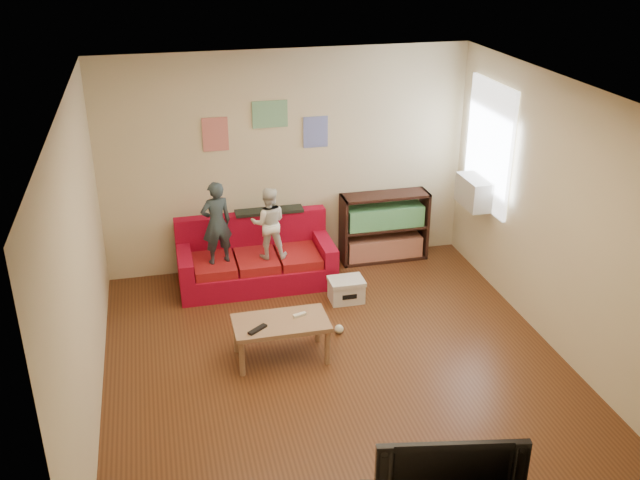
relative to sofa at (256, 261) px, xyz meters
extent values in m
cube|color=#582F17|center=(0.50, -2.06, -0.28)|extent=(4.50, 5.00, 0.01)
cube|color=white|center=(0.50, -2.06, 2.43)|extent=(4.50, 5.00, 0.01)
cube|color=beige|center=(0.50, 0.44, 1.08)|extent=(4.50, 0.01, 2.70)
cube|color=beige|center=(0.50, -4.57, 1.08)|extent=(4.50, 0.01, 2.70)
cube|color=beige|center=(-1.76, -2.06, 1.08)|extent=(0.01, 5.00, 2.70)
cube|color=beige|center=(2.75, -2.06, 1.08)|extent=(0.01, 5.00, 2.70)
cube|color=#9F0722|center=(0.00, -0.06, -0.13)|extent=(1.84, 0.83, 0.28)
cube|color=#9F0722|center=(0.00, 0.27, 0.26)|extent=(1.84, 0.17, 0.51)
cube|color=#9F0722|center=(-0.84, -0.06, 0.12)|extent=(0.17, 0.83, 0.23)
cube|color=#9F0722|center=(0.84, -0.06, 0.12)|extent=(0.17, 0.83, 0.23)
cube|color=maroon|center=(-0.51, -0.13, 0.06)|extent=(0.48, 0.63, 0.11)
cube|color=maroon|center=(0.00, -0.13, 0.06)|extent=(0.48, 0.63, 0.11)
cube|color=maroon|center=(0.50, -0.13, 0.06)|extent=(0.48, 0.63, 0.11)
cube|color=black|center=(0.23, 0.27, 0.52)|extent=(0.83, 0.20, 0.04)
imported|color=#29363D|center=(-0.45, -0.16, 0.61)|extent=(0.41, 0.32, 0.99)
imported|color=silver|center=(0.15, -0.16, 0.55)|extent=(0.46, 0.38, 0.86)
cube|color=#987151|center=(-0.01, -1.71, 0.13)|extent=(0.94, 0.52, 0.05)
cylinder|color=#987151|center=(-0.43, -1.93, -0.08)|extent=(0.06, 0.06, 0.38)
cylinder|color=#987151|center=(0.42, -1.93, -0.08)|extent=(0.06, 0.06, 0.38)
cylinder|color=#987151|center=(-0.43, -1.50, -0.08)|extent=(0.06, 0.06, 0.38)
cylinder|color=#987151|center=(0.42, -1.50, -0.08)|extent=(0.06, 0.06, 0.38)
cube|color=black|center=(-0.26, -1.83, 0.16)|extent=(0.21, 0.18, 0.02)
cube|color=silver|center=(0.19, -1.66, 0.17)|extent=(0.14, 0.07, 0.03)
cube|color=black|center=(1.16, 0.24, 0.17)|extent=(0.03, 0.33, 0.89)
cube|color=black|center=(2.24, 0.24, 0.17)|extent=(0.03, 0.33, 0.89)
cube|color=black|center=(1.70, 0.24, -0.26)|extent=(1.12, 0.33, 0.03)
cube|color=black|center=(1.70, 0.24, 0.60)|extent=(1.12, 0.33, 0.03)
cube|color=black|center=(1.70, 0.24, 0.17)|extent=(1.05, 0.33, 0.03)
cube|color=brown|center=(1.70, 0.24, -0.11)|extent=(0.98, 0.28, 0.27)
cube|color=#3F8C50|center=(1.70, 0.24, 0.32)|extent=(0.98, 0.28, 0.27)
cube|color=white|center=(2.72, -0.41, 1.37)|extent=(0.04, 1.08, 1.48)
cube|color=#B7B2A3|center=(2.60, -0.41, 0.81)|extent=(0.28, 0.55, 0.35)
cube|color=#D87266|center=(-0.35, 0.42, 1.48)|extent=(0.30, 0.01, 0.40)
cube|color=#72B27F|center=(0.30, 0.42, 1.68)|extent=(0.42, 0.01, 0.32)
cube|color=#727FCC|center=(0.85, 0.42, 1.43)|extent=(0.30, 0.01, 0.38)
cube|color=silver|center=(0.94, -0.73, -0.16)|extent=(0.38, 0.28, 0.23)
cube|color=silver|center=(0.94, -0.73, -0.02)|extent=(0.40, 0.30, 0.05)
cube|color=black|center=(0.94, -0.88, -0.15)|extent=(0.17, 0.00, 0.06)
imported|color=black|center=(0.64, -4.31, 0.44)|extent=(1.01, 0.31, 0.58)
sphere|color=beige|center=(0.67, -1.40, -0.22)|extent=(0.11, 0.11, 0.10)
camera|label=1|loc=(-1.05, -7.70, 3.77)|focal=40.00mm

